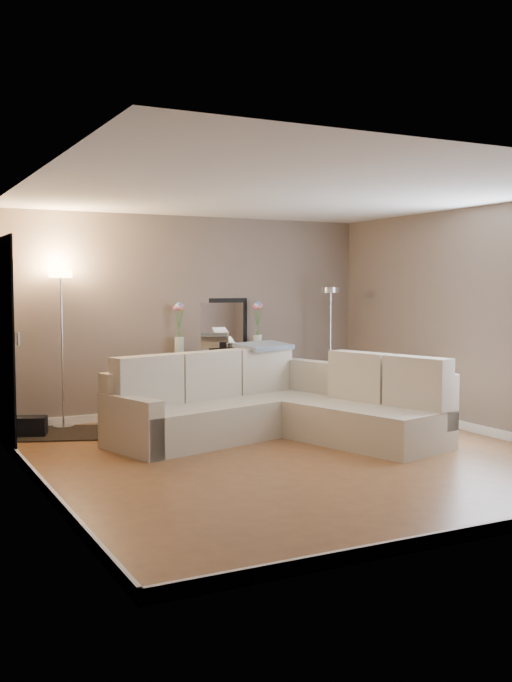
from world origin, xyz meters
name	(u,v)px	position (x,y,z in m)	size (l,w,h in m)	color
floor	(292,456)	(0.00, 0.00, -0.01)	(5.00, 5.50, 0.01)	brown
ceiling	(293,192)	(0.00, 0.00, 2.60)	(5.00, 5.50, 0.01)	white
wall_back	(188,316)	(0.00, 2.76, 1.30)	(5.00, 0.02, 2.60)	#7B6B5E
wall_front	(500,345)	(0.00, -2.76, 1.30)	(5.00, 0.02, 2.60)	#7B6B5E
wall_left	(32,333)	(-2.51, 0.00, 1.30)	(0.02, 5.50, 2.60)	#7B6B5E
wall_right	(485,321)	(2.51, 0.00, 1.30)	(0.02, 5.50, 2.60)	#7B6B5E
baseboard_back	(190,411)	(0.00, 2.73, 0.05)	(5.00, 0.03, 0.10)	white
baseboard_front	(493,529)	(0.00, -2.73, 0.05)	(5.00, 0.03, 0.10)	white
baseboard_left	(38,480)	(-2.48, 0.00, 0.05)	(0.03, 5.50, 0.10)	white
baseboard_right	(481,430)	(2.48, 0.00, 0.05)	(0.03, 5.50, 0.10)	white
doorway	(4,343)	(-2.48, 1.70, 1.10)	(0.02, 1.20, 2.20)	black
switch_plate	(18,339)	(-2.48, 0.85, 1.20)	(0.02, 0.08, 0.12)	white
sectional_sofa	(273,407)	(0.25, 0.88, 0.35)	(3.31, 2.75, 0.96)	beige
throw_blanket	(264,346)	(0.54, 1.65, 0.97)	(0.69, 0.39, 0.05)	gray
console_table	(214,381)	(0.29, 2.60, 0.45)	(1.32, 0.42, 0.80)	black
leaning_mirror	(215,325)	(0.38, 2.76, 1.17)	(0.92, 0.10, 0.72)	black
table_decor	(220,352)	(0.37, 2.56, 0.83)	(0.55, 0.13, 0.13)	orange
flower_vase_left	(179,333)	(-0.18, 2.63, 1.09)	(0.15, 0.13, 0.69)	silver
flower_vase_right	(258,331)	(0.92, 2.56, 1.09)	(0.15, 0.13, 0.69)	silver
floor_lamp_lit	(61,317)	(-1.70, 2.54, 1.33)	(0.34, 0.34, 1.88)	silver
floor_lamp_unlit	(330,323)	(1.88, 2.26, 1.19)	(0.25, 0.25, 1.68)	silver
charcoal_rug	(50,433)	(-1.91, 2.24, 0.01)	(1.22, 0.92, 0.02)	black
black_bag	(31,427)	(-2.14, 2.21, 0.11)	(0.35, 0.24, 0.22)	black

